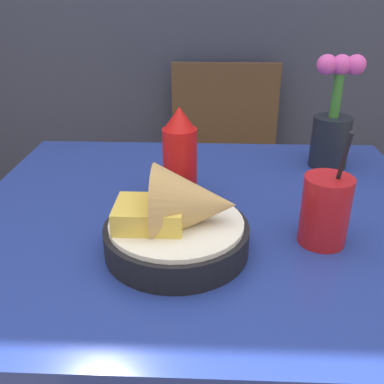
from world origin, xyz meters
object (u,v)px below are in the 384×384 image
(ketchup_bottle, at_px, (180,157))
(flower_vase, at_px, (332,125))
(chair_far_window, at_px, (224,168))
(food_basket, at_px, (182,222))
(drink_cup, at_px, (325,212))

(ketchup_bottle, height_order, flower_vase, flower_vase)
(chair_far_window, relative_size, ketchup_bottle, 4.80)
(food_basket, xyz_separation_m, drink_cup, (0.23, 0.04, 0.00))
(chair_far_window, xyz_separation_m, ketchup_bottle, (-0.12, -0.74, 0.33))
(chair_far_window, bearing_deg, drink_cup, -81.36)
(flower_vase, bearing_deg, food_basket, -130.57)
(drink_cup, xyz_separation_m, flower_vase, (0.09, 0.35, 0.05))
(chair_far_window, height_order, food_basket, food_basket)
(food_basket, height_order, flower_vase, flower_vase)
(food_basket, xyz_separation_m, flower_vase, (0.33, 0.38, 0.05))
(drink_cup, bearing_deg, ketchup_bottle, 149.00)
(food_basket, distance_m, flower_vase, 0.51)
(flower_vase, bearing_deg, drink_cup, -105.09)
(chair_far_window, relative_size, drink_cup, 4.49)
(drink_cup, bearing_deg, chair_far_window, 98.64)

